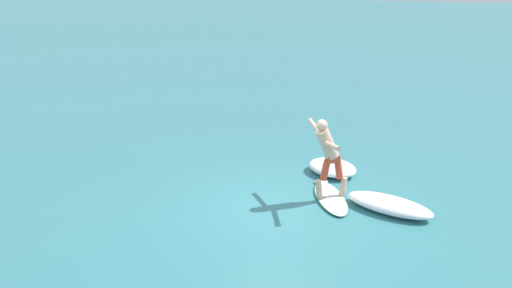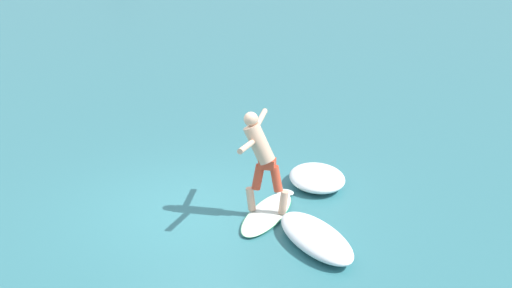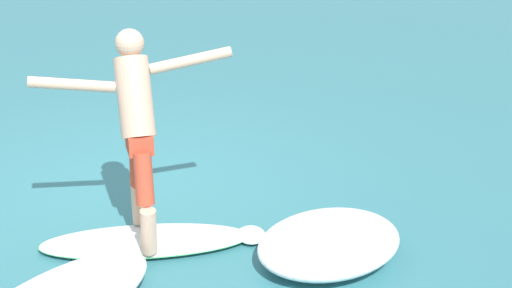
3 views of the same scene
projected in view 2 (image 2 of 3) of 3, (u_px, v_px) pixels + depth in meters
ground_plane at (200, 210)px, 12.18m from camera, size 200.00×200.00×0.00m
surfboard at (268, 213)px, 11.97m from camera, size 1.85×1.49×0.22m
surfer at (261, 154)px, 11.58m from camera, size 1.29×1.18×1.74m
wave_foam_at_tail at (316, 237)px, 10.97m from camera, size 1.03×1.91×0.28m
wave_foam_at_nose at (317, 178)px, 13.06m from camera, size 1.45×1.58×0.31m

